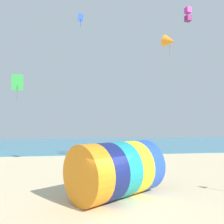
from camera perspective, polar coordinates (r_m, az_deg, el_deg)
The scene contains 8 objects.
ground_plane at distance 11.89m, azimuth -0.49°, elevation -23.57°, with size 120.00×120.00×0.00m, color beige.
sea at distance 50.52m, azimuth -6.34°, elevation -8.14°, with size 120.00×40.00×0.10m, color teal.
giant_inflatable_tube at distance 13.00m, azimuth 1.35°, elevation -14.70°, with size 6.05×5.52×3.11m.
kite_handler at distance 16.62m, azimuth 11.10°, elevation -14.55°, with size 0.42×0.39×1.73m.
kite_blue_diamond at distance 22.87m, azimuth -8.19°, elevation 23.21°, with size 0.54×0.34×1.27m.
kite_magenta_box at distance 25.64m, azimuth 19.23°, elevation 22.92°, with size 0.64×0.64×1.52m.
kite_orange_delta at distance 23.71m, azimuth 14.79°, elevation 17.45°, with size 1.88×1.91×2.36m.
kite_green_diamond at distance 23.18m, azimuth -23.47°, elevation 7.08°, with size 1.08×0.51×2.56m.
Camera 1 is at (-1.45, -11.08, 4.06)m, focal length 35.00 mm.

